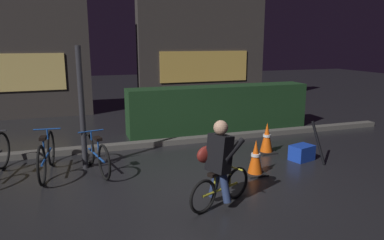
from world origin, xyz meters
The scene contains 12 objects.
ground_plane centered at (0.00, 0.00, 0.00)m, with size 40.00×40.00×0.00m, color black.
sidewalk_curb centered at (0.00, 2.20, 0.06)m, with size 12.00×0.24×0.12m, color #56544F.
hedge_row centered at (1.80, 3.10, 0.58)m, with size 4.80×0.70×1.17m, color #19381C.
storefront_right centered at (2.84, 7.20, 2.35)m, with size 4.79×0.54×4.73m.
street_post centered at (-1.68, 1.20, 1.11)m, with size 0.10×0.10×2.22m, color #2D2D33.
parked_bike_left_mid centered at (-2.32, 1.07, 0.35)m, with size 0.46×1.66×0.76m.
parked_bike_center_left centered at (-1.49, 0.94, 0.32)m, with size 0.47×1.50×0.71m.
traffic_cone_near centered at (1.13, -0.10, 0.30)m, with size 0.36×0.36×0.63m.
traffic_cone_far centered at (1.97, 0.95, 0.31)m, with size 0.36×0.36×0.65m.
blue_crate centered at (2.38, 0.30, 0.15)m, with size 0.44×0.32×0.30m, color #193DB7.
cyclist centered at (0.04, -1.02, 0.63)m, with size 1.10×0.56×1.25m.
closed_umbrella centered at (2.55, 0.05, 0.41)m, with size 0.05×0.05×0.85m, color black.
Camera 1 is at (-1.83, -5.40, 2.29)m, focal length 33.60 mm.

